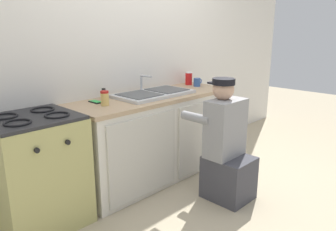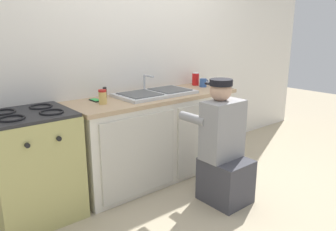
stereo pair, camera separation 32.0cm
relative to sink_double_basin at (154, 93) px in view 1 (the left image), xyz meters
name	(u,v)px [view 1 (the left image)]	position (x,y,z in m)	size (l,w,h in m)	color
ground_plane	(175,184)	(0.00, -0.30, -0.89)	(12.00, 12.00, 0.00)	tan
back_wall	(131,55)	(0.00, 0.35, 0.36)	(6.00, 0.10, 2.50)	silver
counter_cabinet	(155,138)	(0.00, -0.01, -0.47)	(1.76, 0.62, 0.83)	silver
countertop	(154,97)	(0.00, 0.00, -0.04)	(1.80, 0.62, 0.04)	tan
sink_double_basin	(154,93)	(0.00, 0.00, 0.00)	(0.80, 0.44, 0.19)	silver
stove_range	(37,171)	(-1.25, 0.00, -0.44)	(0.64, 0.62, 0.91)	tan
plumber_person	(226,150)	(0.15, -0.80, -0.43)	(0.42, 0.61, 1.10)	#3F3F47
spice_bottle_pepper	(104,94)	(-0.46, 0.19, 0.03)	(0.04, 0.04, 0.10)	#513823
soda_cup_red	(189,78)	(0.73, 0.16, 0.06)	(0.08, 0.08, 0.15)	red
condiment_jar	(105,98)	(-0.61, -0.03, 0.05)	(0.07, 0.07, 0.13)	#DBB760
coffee_mug	(197,82)	(0.71, 0.02, 0.03)	(0.13, 0.08, 0.09)	#335699
cell_phone	(96,102)	(-0.60, 0.13, -0.01)	(0.07, 0.14, 0.01)	black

